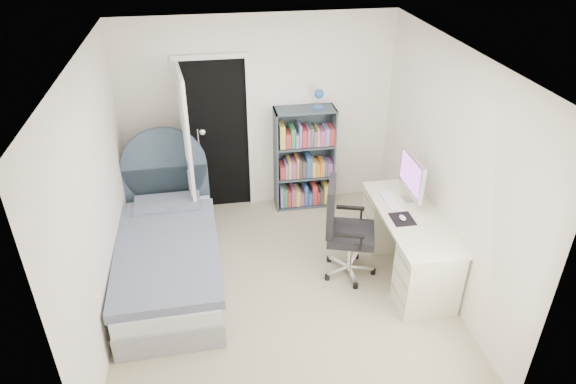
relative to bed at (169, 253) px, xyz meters
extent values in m
cube|color=tan|center=(1.17, -0.37, -0.33)|extent=(3.40, 3.60, 0.05)
cube|color=white|center=(1.17, -0.37, 2.22)|extent=(3.40, 3.60, 0.05)
cube|color=white|center=(1.17, 1.45, 0.94)|extent=(3.40, 0.05, 2.50)
cube|color=white|center=(1.17, -2.20, 0.94)|extent=(3.40, 0.05, 2.50)
cube|color=white|center=(-0.55, -0.37, 0.94)|extent=(0.05, 3.60, 2.50)
cube|color=white|center=(2.90, -0.37, 0.94)|extent=(0.05, 3.60, 2.50)
cube|color=black|center=(0.62, 1.42, 0.69)|extent=(0.80, 0.01, 2.00)
cube|color=white|center=(0.19, 1.40, 0.69)|extent=(0.06, 0.06, 2.00)
cube|color=white|center=(1.05, 1.40, 0.69)|extent=(0.06, 0.06, 2.00)
cube|color=white|center=(0.62, 1.40, 1.72)|extent=(0.92, 0.06, 0.06)
cube|color=white|center=(0.26, 1.00, 0.69)|extent=(0.13, 0.80, 2.00)
cube|color=gray|center=(0.00, -0.11, -0.17)|extent=(1.06, 2.15, 0.28)
cube|color=silver|center=(0.00, -0.11, 0.04)|extent=(1.04, 2.11, 0.17)
cube|color=slate|center=(0.01, -0.22, 0.17)|extent=(1.10, 1.83, 0.11)
cube|color=slate|center=(-0.02, 0.66, 0.19)|extent=(0.77, 0.44, 0.13)
cube|color=#384957|center=(-0.03, 1.00, 0.12)|extent=(1.01, 0.09, 0.85)
cylinder|color=#384957|center=(-0.03, 1.00, 0.54)|extent=(1.01, 0.09, 1.01)
cylinder|color=tan|center=(-0.25, 0.94, -0.08)|extent=(0.03, 0.03, 0.45)
cylinder|color=tan|center=(-0.25, 1.24, -0.08)|extent=(0.03, 0.03, 0.45)
cylinder|color=tan|center=(0.05, 0.94, -0.08)|extent=(0.03, 0.03, 0.45)
cylinder|color=tan|center=(0.05, 1.24, -0.08)|extent=(0.03, 0.03, 0.45)
cube|color=tan|center=(-0.10, 1.09, 0.13)|extent=(0.36, 0.36, 0.03)
cube|color=tan|center=(-0.10, 1.09, -0.15)|extent=(0.32, 0.32, 0.02)
cube|color=#B24C33|center=(-0.14, 1.09, 0.16)|extent=(0.14, 0.20, 0.03)
cube|color=#3F598C|center=(-0.14, 1.09, 0.19)|extent=(0.14, 0.19, 0.03)
cube|color=#D8CC7F|center=(-0.14, 1.09, 0.22)|extent=(0.13, 0.18, 0.03)
cylinder|color=silver|center=(0.41, 1.01, -0.30)|extent=(0.19, 0.19, 0.02)
cylinder|color=silver|center=(0.41, 1.01, 0.35)|extent=(0.02, 0.02, 1.29)
sphere|color=silver|center=(0.46, 0.97, 0.97)|extent=(0.08, 0.08, 0.08)
cube|color=#3C4A52|center=(1.36, 1.27, 0.38)|extent=(0.02, 0.33, 1.37)
cube|color=#3C4A52|center=(2.10, 1.27, 0.38)|extent=(0.02, 0.33, 1.37)
cube|color=#3C4A52|center=(1.73, 1.27, 1.05)|extent=(0.77, 0.33, 0.02)
cube|color=#3C4A52|center=(1.73, 1.27, -0.30)|extent=(0.77, 0.33, 0.02)
cube|color=#3C4A52|center=(1.73, 1.42, 0.38)|extent=(0.77, 0.01, 1.37)
cube|color=#3C4A52|center=(1.73, 1.27, 0.13)|extent=(0.73, 0.31, 0.02)
cube|color=#3C4A52|center=(1.73, 1.27, 0.57)|extent=(0.73, 0.31, 0.02)
cylinder|color=#255AA3|center=(1.89, 1.27, 1.07)|extent=(0.13, 0.13, 0.02)
cylinder|color=silver|center=(1.89, 1.27, 1.16)|extent=(0.02, 0.02, 0.18)
sphere|color=#255AA3|center=(1.89, 1.23, 1.26)|extent=(0.12, 0.12, 0.12)
cube|color=#7F72B2|center=(1.42, 1.25, -0.13)|extent=(0.04, 0.23, 0.29)
cube|color=#337F4C|center=(1.47, 1.25, -0.14)|extent=(0.05, 0.23, 0.26)
cube|color=#B23333|center=(1.52, 1.25, -0.16)|extent=(0.05, 0.23, 0.23)
cube|color=#994C7F|center=(1.57, 1.25, -0.15)|extent=(0.05, 0.23, 0.25)
cube|color=#D8BF4C|center=(1.63, 1.25, -0.16)|extent=(0.06, 0.23, 0.23)
cube|color=#994C7F|center=(1.69, 1.25, -0.18)|extent=(0.05, 0.23, 0.18)
cube|color=#335999|center=(1.74, 1.25, -0.13)|extent=(0.04, 0.23, 0.28)
cube|color=#335999|center=(1.80, 1.25, -0.19)|extent=(0.05, 0.23, 0.18)
cube|color=#B23333|center=(1.86, 1.25, -0.14)|extent=(0.06, 0.23, 0.28)
cube|color=#B23333|center=(1.91, 1.25, -0.18)|extent=(0.03, 0.23, 0.18)
cube|color=#3F3F3F|center=(1.96, 1.25, -0.17)|extent=(0.05, 0.23, 0.21)
cube|color=#D8BF4C|center=(2.02, 1.25, -0.14)|extent=(0.06, 0.23, 0.27)
cube|color=#994C7F|center=(2.09, 1.25, -0.16)|extent=(0.06, 0.23, 0.24)
cube|color=#B23333|center=(1.43, 1.25, 0.24)|extent=(0.06, 0.23, 0.18)
cube|color=#7F72B2|center=(1.48, 1.25, 0.26)|extent=(0.04, 0.23, 0.21)
cube|color=#D8BF4C|center=(1.52, 1.25, 0.28)|extent=(0.04, 0.23, 0.25)
cube|color=#994C7F|center=(1.58, 1.25, 0.27)|extent=(0.06, 0.23, 0.23)
cube|color=orange|center=(1.63, 1.25, 0.29)|extent=(0.03, 0.23, 0.27)
cube|color=#3F3F3F|center=(1.66, 1.25, 0.28)|extent=(0.03, 0.23, 0.25)
cube|color=#3F3F3F|center=(1.71, 1.25, 0.26)|extent=(0.06, 0.23, 0.22)
cube|color=#335999|center=(1.78, 1.25, 0.29)|extent=(0.07, 0.23, 0.28)
cube|color=#D8BF4C|center=(1.84, 1.25, 0.26)|extent=(0.05, 0.23, 0.21)
cube|color=orange|center=(1.90, 1.25, 0.24)|extent=(0.05, 0.23, 0.18)
cube|color=orange|center=(1.95, 1.25, 0.25)|extent=(0.06, 0.23, 0.20)
cube|color=#335999|center=(2.00, 1.25, 0.25)|extent=(0.03, 0.23, 0.20)
cube|color=#994C7F|center=(2.05, 1.25, 0.24)|extent=(0.06, 0.23, 0.18)
cube|color=#D8BF4C|center=(1.43, 1.25, 0.74)|extent=(0.07, 0.23, 0.30)
cube|color=#B23333|center=(1.50, 1.25, 0.69)|extent=(0.06, 0.23, 0.19)
cube|color=#337F4C|center=(1.56, 1.25, 0.72)|extent=(0.05, 0.23, 0.26)
cube|color=#7F72B2|center=(1.62, 1.25, 0.68)|extent=(0.04, 0.23, 0.18)
cube|color=#7F72B2|center=(1.66, 1.25, 0.74)|extent=(0.03, 0.23, 0.29)
cube|color=#B23333|center=(1.71, 1.25, 0.70)|extent=(0.06, 0.23, 0.23)
cube|color=#994C7F|center=(1.76, 1.25, 0.71)|extent=(0.04, 0.23, 0.24)
cube|color=#337F4C|center=(1.81, 1.25, 0.71)|extent=(0.03, 0.23, 0.25)
cube|color=#994C7F|center=(1.85, 1.25, 0.69)|extent=(0.04, 0.23, 0.21)
cube|color=#D8BF4C|center=(1.88, 1.25, 0.70)|extent=(0.03, 0.23, 0.22)
cube|color=#994C7F|center=(1.93, 1.25, 0.69)|extent=(0.06, 0.23, 0.20)
cube|color=#7F72B2|center=(2.00, 1.25, 0.70)|extent=(0.06, 0.23, 0.23)
cube|color=#B23333|center=(2.07, 1.25, 0.70)|extent=(0.06, 0.23, 0.22)
cube|color=beige|center=(2.56, -0.37, 0.43)|extent=(0.62, 1.55, 0.03)
cube|color=beige|center=(2.56, -0.92, 0.06)|extent=(0.57, 0.41, 0.73)
cube|color=beige|center=(2.56, 0.18, 0.06)|extent=(0.57, 0.41, 0.73)
cube|color=silver|center=(2.66, -0.06, 0.46)|extent=(0.17, 0.17, 0.01)
cube|color=silver|center=(2.70, -0.06, 0.57)|extent=(0.03, 0.06, 0.23)
cube|color=silver|center=(2.64, -0.06, 0.76)|extent=(0.05, 0.58, 0.41)
cube|color=#AB51C6|center=(2.62, -0.06, 0.78)|extent=(0.00, 0.52, 0.33)
cube|color=white|center=(2.44, -0.06, 0.46)|extent=(0.13, 0.41, 0.02)
cube|color=black|center=(2.44, -0.42, 0.45)|extent=(0.23, 0.27, 0.00)
ellipsoid|color=white|center=(2.44, -0.42, 0.47)|extent=(0.06, 0.10, 0.03)
cube|color=silver|center=(2.08, -0.30, -0.25)|extent=(0.29, 0.12, 0.03)
cylinder|color=black|center=(2.21, -0.34, -0.28)|extent=(0.07, 0.07, 0.06)
cube|color=silver|center=(2.03, -0.15, -0.25)|extent=(0.20, 0.26, 0.03)
cylinder|color=black|center=(2.10, -0.03, -0.28)|extent=(0.07, 0.07, 0.06)
cube|color=silver|center=(1.86, -0.15, -0.25)|extent=(0.21, 0.25, 0.03)
cylinder|color=black|center=(1.78, -0.04, -0.28)|extent=(0.07, 0.07, 0.06)
cube|color=silver|center=(1.82, -0.31, -0.25)|extent=(0.28, 0.13, 0.03)
cylinder|color=black|center=(1.68, -0.35, -0.28)|extent=(0.07, 0.07, 0.06)
cube|color=silver|center=(1.95, -0.40, -0.25)|extent=(0.05, 0.29, 0.03)
cylinder|color=black|center=(1.95, -0.54, -0.28)|extent=(0.07, 0.07, 0.06)
cylinder|color=silver|center=(1.95, -0.26, -0.03)|extent=(0.06, 0.06, 0.43)
cube|color=black|center=(1.95, -0.26, 0.21)|extent=(0.61, 0.61, 0.09)
cube|color=black|center=(1.73, -0.20, 0.54)|extent=(0.20, 0.45, 0.56)
cube|color=black|center=(1.85, -0.51, 0.37)|extent=(0.31, 0.13, 0.03)
cube|color=black|center=(2.00, 0.00, 0.37)|extent=(0.31, 0.13, 0.03)
camera|label=1|loc=(0.54, -4.60, 3.37)|focal=32.00mm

